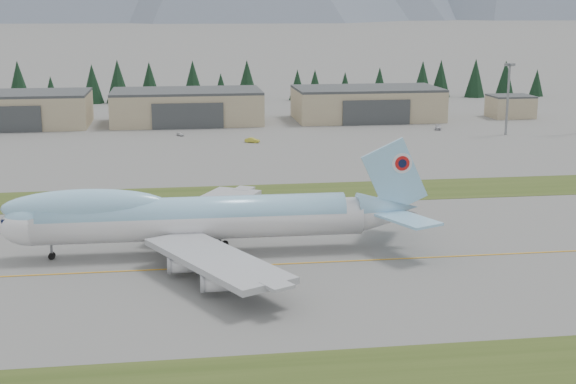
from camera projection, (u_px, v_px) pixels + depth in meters
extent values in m
plane|color=slate|center=(309.00, 263.00, 119.17)|extent=(7000.00, 7000.00, 0.00)
cube|color=#364819|center=(371.00, 377.00, 82.53)|extent=(400.00, 14.00, 0.08)
cube|color=#364819|center=(272.00, 194.00, 162.56)|extent=(400.00, 18.00, 0.08)
cube|color=orange|center=(309.00, 263.00, 119.17)|extent=(400.00, 0.40, 0.02)
cylinder|color=silver|center=(200.00, 221.00, 122.77)|extent=(50.22, 6.41, 5.82)
cylinder|color=#93CDF1|center=(194.00, 214.00, 122.41)|extent=(46.63, 5.92, 5.37)
ellipsoid|color=silver|center=(31.00, 226.00, 119.60)|extent=(9.38, 5.93, 5.82)
ellipsoid|color=#93CDF1|center=(31.00, 219.00, 119.35)|extent=(7.85, 5.03, 4.93)
ellipsoid|color=#93CDF1|center=(85.00, 207.00, 119.99)|extent=(24.77, 5.23, 5.37)
cube|color=#0C1433|center=(9.00, 220.00, 118.94)|extent=(1.95, 2.35, 1.16)
cone|color=silver|center=(388.00, 214.00, 126.51)|extent=(10.81, 5.83, 5.70)
cone|color=#93CDF1|center=(388.00, 208.00, 126.27)|extent=(9.91, 5.31, 5.19)
cube|color=#93CDF1|center=(394.00, 177.00, 125.24)|extent=(10.85, 0.66, 12.36)
cylinder|color=silver|center=(401.00, 162.00, 125.24)|extent=(3.23, 0.22, 3.22)
cylinder|color=red|center=(401.00, 162.00, 125.32)|extent=(2.33, 0.21, 2.33)
cylinder|color=#0C1433|center=(401.00, 162.00, 125.41)|extent=(1.35, 0.19, 1.34)
cube|color=#93CDF1|center=(390.00, 203.00, 131.80)|extent=(9.11, 11.21, 0.41)
cube|color=#93CDF1|center=(408.00, 219.00, 121.42)|extent=(8.95, 11.19, 0.41)
cube|color=#A7A9AF|center=(209.00, 207.00, 137.63)|extent=(20.35, 27.65, 0.90)
cube|color=#A7A9AF|center=(216.00, 260.00, 109.09)|extent=(19.89, 27.77, 0.90)
cylinder|color=silver|center=(185.00, 223.00, 134.04)|extent=(4.68, 2.29, 2.24)
cylinder|color=silver|center=(209.00, 210.00, 142.64)|extent=(4.68, 2.29, 2.24)
cylinder|color=silver|center=(186.00, 265.00, 112.42)|extent=(4.68, 2.29, 2.24)
cylinder|color=silver|center=(220.00, 283.00, 104.93)|extent=(4.68, 2.29, 2.24)
cylinder|color=gray|center=(52.00, 252.00, 120.87)|extent=(0.40, 0.40, 2.15)
cylinder|color=gray|center=(192.00, 241.00, 126.11)|extent=(0.51, 0.51, 2.33)
cylinder|color=gray|center=(192.00, 251.00, 120.92)|extent=(0.51, 0.51, 2.33)
cylinder|color=gray|center=(220.00, 240.00, 126.68)|extent=(0.51, 0.51, 2.33)
cylinder|color=gray|center=(222.00, 250.00, 121.49)|extent=(0.51, 0.51, 2.33)
cylinder|color=black|center=(51.00, 256.00, 120.66)|extent=(0.99, 0.32, 0.99)
cylinder|color=black|center=(52.00, 255.00, 121.35)|extent=(0.99, 0.32, 0.99)
cylinder|color=black|center=(192.00, 245.00, 126.25)|extent=(1.08, 0.46, 1.07)
cylinder|color=black|center=(192.00, 255.00, 121.06)|extent=(1.08, 0.46, 1.07)
cylinder|color=black|center=(220.00, 244.00, 126.82)|extent=(1.08, 0.46, 1.07)
cylinder|color=black|center=(222.00, 254.00, 121.63)|extent=(1.08, 0.46, 1.07)
cube|color=tan|center=(12.00, 111.00, 253.01)|extent=(48.00, 26.00, 10.00)
cube|color=#393C3E|center=(10.00, 94.00, 251.79)|extent=(48.00, 26.00, 0.80)
cube|color=#393C3E|center=(3.00, 120.00, 240.42)|extent=(22.08, 0.60, 8.00)
cube|color=tan|center=(187.00, 108.00, 260.59)|extent=(48.00, 26.00, 10.00)
cube|color=#393C3E|center=(186.00, 91.00, 259.37)|extent=(48.00, 26.00, 0.80)
cube|color=#393C3E|center=(188.00, 116.00, 248.00)|extent=(22.08, 0.60, 8.00)
cube|color=tan|center=(367.00, 105.00, 268.86)|extent=(48.00, 26.00, 10.00)
cube|color=#393C3E|center=(367.00, 88.00, 267.64)|extent=(48.00, 26.00, 0.80)
cube|color=#393C3E|center=(376.00, 113.00, 256.26)|extent=(22.08, 0.60, 8.00)
cube|color=tan|center=(510.00, 107.00, 274.16)|extent=(14.00, 12.00, 7.00)
cube|color=#393C3E|center=(511.00, 96.00, 273.30)|extent=(14.00, 12.00, 0.60)
cylinder|color=gray|center=(508.00, 101.00, 235.45)|extent=(0.70, 0.70, 20.21)
cube|color=gray|center=(510.00, 65.00, 233.07)|extent=(3.20, 3.20, 0.80)
imported|color=silver|center=(180.00, 136.00, 235.67)|extent=(2.40, 3.26, 1.03)
imported|color=gold|center=(252.00, 143.00, 224.11)|extent=(4.35, 3.13, 1.36)
imported|color=#B6B6BB|center=(438.00, 130.00, 247.72)|extent=(3.35, 5.06, 1.36)
cone|color=black|center=(18.00, 82.00, 314.40)|extent=(9.27, 9.27, 16.55)
cone|color=black|center=(51.00, 89.00, 314.78)|extent=(5.90, 5.90, 10.54)
cone|color=black|center=(92.00, 84.00, 313.05)|extent=(8.56, 8.56, 15.28)
cone|color=black|center=(118.00, 81.00, 314.04)|extent=(9.50, 9.50, 16.97)
cone|color=black|center=(150.00, 81.00, 321.11)|extent=(8.77, 8.77, 15.65)
cone|color=black|center=(193.00, 80.00, 323.04)|extent=(8.98, 8.98, 16.03)
cone|color=black|center=(221.00, 87.00, 323.72)|extent=(6.14, 6.14, 10.96)
cone|color=black|center=(247.00, 80.00, 325.70)|extent=(9.00, 9.00, 16.07)
cone|color=black|center=(297.00, 85.00, 324.11)|extent=(6.92, 6.92, 12.36)
cone|color=black|center=(315.00, 85.00, 324.49)|extent=(6.92, 6.92, 12.37)
cone|color=black|center=(345.00, 85.00, 332.66)|extent=(6.00, 6.00, 10.71)
cone|color=black|center=(380.00, 83.00, 330.15)|extent=(7.17, 7.17, 12.81)
cone|color=black|center=(422.00, 79.00, 330.35)|extent=(8.64, 8.64, 15.43)
cone|color=black|center=(441.00, 78.00, 335.23)|extent=(8.67, 8.67, 15.48)
cone|color=black|center=(475.00, 78.00, 334.53)|extent=(8.96, 8.96, 16.00)
cone|color=black|center=(505.00, 78.00, 342.27)|extent=(8.26, 8.26, 14.75)
cone|color=black|center=(537.00, 83.00, 338.30)|extent=(6.38, 6.38, 11.39)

